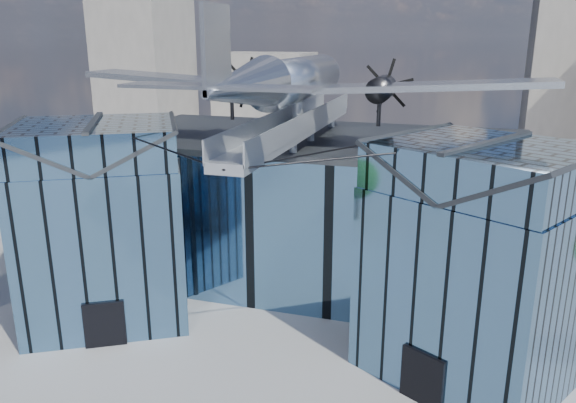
% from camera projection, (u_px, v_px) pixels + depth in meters
% --- Properties ---
extents(ground_plane, '(120.00, 120.00, 0.00)m').
position_uv_depth(ground_plane, '(278.00, 329.00, 32.69)').
color(ground_plane, gray).
extents(museum, '(32.88, 24.50, 17.60)m').
position_uv_depth(museum, '(305.00, 210.00, 36.46)').
color(museum, teal).
rests_on(museum, ground).
extents(bg_towers, '(77.00, 24.50, 26.00)m').
position_uv_depth(bg_towers, '(404.00, 85.00, 75.71)').
color(bg_towers, slate).
rests_on(bg_towers, ground).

